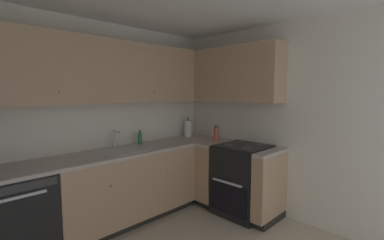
{
  "coord_description": "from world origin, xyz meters",
  "views": [
    {
      "loc": [
        -1.25,
        -1.48,
        1.59
      ],
      "look_at": [
        1.02,
        0.78,
        1.25
      ],
      "focal_mm": 25.13,
      "sensor_mm": 36.0,
      "label": 1
    }
  ],
  "objects_px": {
    "soap_bottle": "(140,138)",
    "oil_bottle": "(216,134)",
    "oven_range": "(243,179)",
    "paper_towel_roll": "(188,129)",
    "dishwasher": "(16,219)"
  },
  "relations": [
    {
      "from": "soap_bottle",
      "to": "oil_bottle",
      "type": "distance_m",
      "value": 1.05
    },
    {
      "from": "oven_range",
      "to": "paper_towel_roll",
      "type": "distance_m",
      "value": 1.18
    },
    {
      "from": "soap_bottle",
      "to": "dishwasher",
      "type": "bearing_deg",
      "value": -173.08
    },
    {
      "from": "dishwasher",
      "to": "oven_range",
      "type": "xyz_separation_m",
      "value": [
        2.36,
        -0.87,
        0.03
      ]
    },
    {
      "from": "oil_bottle",
      "to": "oven_range",
      "type": "bearing_deg",
      "value": -87.56
    },
    {
      "from": "paper_towel_roll",
      "to": "oil_bottle",
      "type": "relative_size",
      "value": 1.34
    },
    {
      "from": "oven_range",
      "to": "oil_bottle",
      "type": "bearing_deg",
      "value": 92.44
    },
    {
      "from": "dishwasher",
      "to": "oil_bottle",
      "type": "distance_m",
      "value": 2.44
    },
    {
      "from": "oven_range",
      "to": "paper_towel_roll",
      "type": "height_order",
      "value": "paper_towel_roll"
    },
    {
      "from": "oven_range",
      "to": "soap_bottle",
      "type": "height_order",
      "value": "soap_bottle"
    },
    {
      "from": "oven_range",
      "to": "oil_bottle",
      "type": "xyz_separation_m",
      "value": [
        -0.02,
        0.45,
        0.54
      ]
    },
    {
      "from": "dishwasher",
      "to": "oven_range",
      "type": "height_order",
      "value": "oven_range"
    },
    {
      "from": "soap_bottle",
      "to": "paper_towel_roll",
      "type": "height_order",
      "value": "paper_towel_roll"
    },
    {
      "from": "oven_range",
      "to": "oil_bottle",
      "type": "height_order",
      "value": "oil_bottle"
    },
    {
      "from": "oven_range",
      "to": "dishwasher",
      "type": "bearing_deg",
      "value": 159.66
    }
  ]
}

